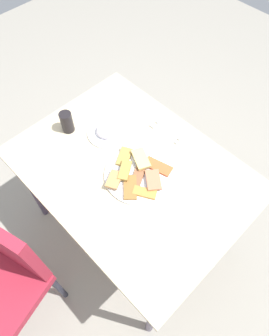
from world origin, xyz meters
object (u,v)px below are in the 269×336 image
at_px(dining_chair, 1,274).
at_px(fork, 168,130).
at_px(soda_can, 67,122).
at_px(salad_plate_greens, 107,131).
at_px(spoon, 164,134).
at_px(dining_table, 132,177).
at_px(pide_platter, 138,174).
at_px(paper_napkin, 166,132).

relative_size(dining_chair, fork, 5.26).
relative_size(soda_can, fork, 0.70).
height_order(salad_plate_greens, spoon, salad_plate_greens).
height_order(dining_table, pide_platter, pide_platter).
xyz_separation_m(pide_platter, paper_napkin, (0.09, -0.30, -0.01)).
xyz_separation_m(soda_can, paper_napkin, (-0.39, -0.36, -0.06)).
distance_m(salad_plate_greens, soda_can, 0.22).
relative_size(salad_plate_greens, soda_can, 1.78).
relative_size(pide_platter, spoon, 1.79).
relative_size(soda_can, spoon, 0.63).
distance_m(pide_platter, soda_can, 0.48).
distance_m(dining_table, soda_can, 0.45).
xyz_separation_m(pide_platter, spoon, (0.09, -0.28, -0.01)).
xyz_separation_m(soda_can, spoon, (-0.39, -0.35, -0.06)).
height_order(dining_chair, pide_platter, dining_chair).
bearing_deg(salad_plate_greens, fork, -131.33).
height_order(paper_napkin, fork, fork).
bearing_deg(soda_can, paper_napkin, -136.64).
xyz_separation_m(salad_plate_greens, paper_napkin, (-0.22, -0.23, -0.02)).
relative_size(pide_platter, fork, 1.97).
relative_size(pide_platter, soda_can, 2.83).
distance_m(paper_napkin, fork, 0.02).
height_order(dining_table, salad_plate_greens, salad_plate_greens).
bearing_deg(spoon, soda_can, 38.76).
bearing_deg(dining_chair, fork, -94.30).
xyz_separation_m(dining_chair, spoon, (-0.08, -1.05, 0.25)).
relative_size(paper_napkin, fork, 0.80).
bearing_deg(dining_table, soda_can, 9.05).
xyz_separation_m(dining_table, paper_napkin, (0.04, -0.30, 0.08)).
bearing_deg(pide_platter, spoon, -72.38).
bearing_deg(spoon, salad_plate_greens, 41.03).
distance_m(dining_table, paper_napkin, 0.31).
bearing_deg(dining_table, pide_platter, 177.07).
bearing_deg(dining_table, fork, -82.84).
bearing_deg(dining_chair, dining_table, -98.90).
bearing_deg(dining_table, paper_napkin, -82.41).
relative_size(dining_table, fork, 6.72).
distance_m(dining_chair, fork, 1.12).
bearing_deg(dining_chair, soda_can, -66.79).
height_order(fork, spoon, same).
height_order(pide_platter, paper_napkin, pide_platter).
xyz_separation_m(salad_plate_greens, soda_can, (0.17, 0.13, 0.04)).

